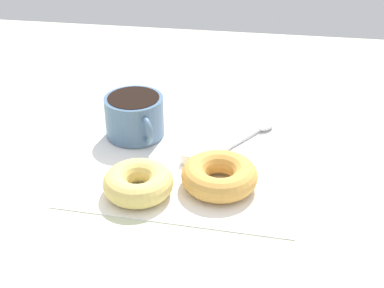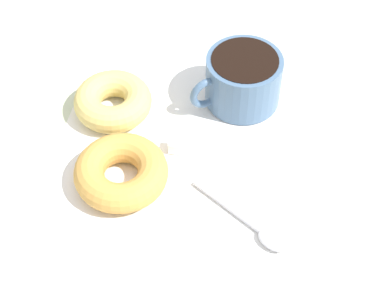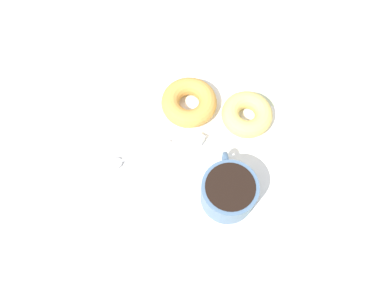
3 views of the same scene
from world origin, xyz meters
The scene contains 7 objects.
ground_plane centered at (0.00, 0.00, -1.00)cm, with size 120.00×120.00×2.00cm, color beige.
napkin centered at (2.07, -2.43, 0.15)cm, with size 32.71×32.71×0.30cm, color white.
coffee_cup centered at (6.97, 7.67, 3.78)cm, with size 11.07×9.46×6.67cm.
donut_near_cup centered at (-8.68, 3.34, 1.99)cm, with size 9.73×9.73×3.38cm, color #E5C66B.
donut_far centered at (-5.32, -7.47, 2.05)cm, with size 10.75×10.75×3.49cm, color gold.
spoon centered at (10.79, -12.11, 0.70)cm, with size 11.59×8.69×0.90cm.
sugar_cube centered at (0.38, -1.94, 1.07)cm, with size 1.54×1.54×1.54cm, color white.
Camera 2 is at (8.77, -50.10, 59.44)cm, focal length 60.00 mm.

